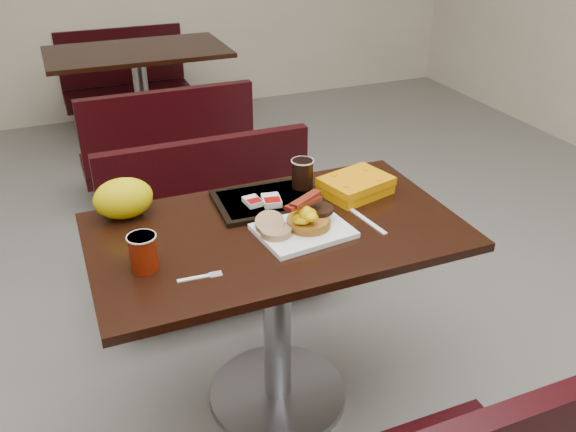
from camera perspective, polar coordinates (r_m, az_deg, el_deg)
name	(u,v)px	position (r m, az deg, el deg)	size (l,w,h in m)	color
floor	(278,396)	(2.44, -0.94, -16.58)	(6.00, 7.00, 0.01)	gray
table_near	(277,319)	(2.18, -1.02, -9.67)	(1.20, 0.70, 0.75)	black
bench_near_n	(221,231)	(2.75, -6.35, -1.39)	(1.00, 0.46, 0.72)	black
table_far	(143,103)	(4.45, -13.51, 10.31)	(1.20, 0.70, 0.75)	black
bench_far_s	(164,139)	(3.81, -11.58, 7.10)	(1.00, 0.46, 0.72)	black
bench_far_n	(127,79)	(5.12, -14.93, 12.36)	(1.00, 0.46, 0.72)	black
platter	(303,231)	(1.94, 1.45, -1.40)	(0.29, 0.22, 0.02)	white
pancake_stack	(309,222)	(1.94, 1.97, -0.56)	(0.14, 0.14, 0.03)	#9B6019
sausage_patty	(319,209)	(1.97, 2.97, 0.63)	(0.09, 0.09, 0.01)	black
scrambled_eggs	(305,215)	(1.90, 1.62, 0.09)	(0.10, 0.09, 0.05)	yellow
bacon_strips	(304,202)	(1.90, 1.48, 1.32)	(0.17, 0.07, 0.01)	#4D0506
muffin_bottom	(276,231)	(1.90, -1.16, -1.45)	(0.10, 0.10, 0.02)	tan
muffin_top	(270,223)	(1.92, -1.74, -0.67)	(0.09, 0.09, 0.02)	tan
coffee_cup_near	(143,253)	(1.79, -13.48, -3.39)	(0.08, 0.08, 0.11)	#9C1D05
fork	(193,278)	(1.75, -8.91, -5.81)	(0.13, 0.02, 0.00)	white
knife	(368,221)	(2.02, 7.52, -0.49)	(0.19, 0.02, 0.00)	white
condiment_ketchup	(255,212)	(2.06, -3.14, 0.41)	(0.04, 0.03, 0.01)	#8C0504
tray	(269,200)	(2.13, -1.85, 1.50)	(0.37, 0.26, 0.02)	black
hashbrown_sleeve_left	(253,201)	(2.08, -3.35, 1.38)	(0.05, 0.07, 0.02)	silver
hashbrown_sleeve_right	(271,200)	(2.08, -1.57, 1.47)	(0.06, 0.08, 0.02)	silver
coffee_cup_far	(302,174)	(2.18, 1.37, 4.01)	(0.08, 0.08, 0.11)	black
clamshell	(356,186)	(2.19, 6.41, 2.87)	(0.23, 0.18, 0.06)	orange
paper_bag	(123,198)	(2.08, -15.27, 1.62)	(0.20, 0.14, 0.14)	yellow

